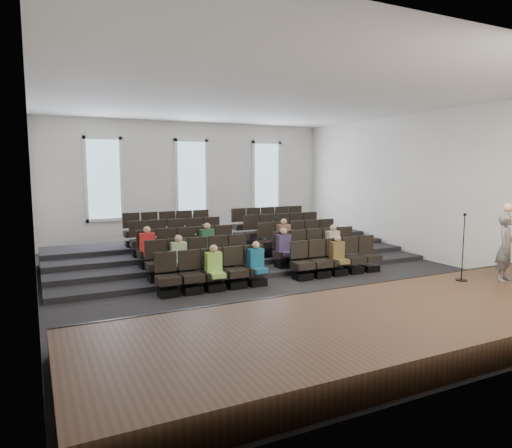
{
  "coord_description": "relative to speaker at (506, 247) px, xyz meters",
  "views": [
    {
      "loc": [
        -6.0,
        -11.29,
        3.11
      ],
      "look_at": [
        -0.19,
        0.5,
        1.51
      ],
      "focal_mm": 32.0,
      "sensor_mm": 36.0,
      "label": 1
    }
  ],
  "objects": [
    {
      "name": "ceiling",
      "position": [
        -3.83,
        4.48,
        3.72
      ],
      "size": [
        12.0,
        14.0,
        0.02
      ],
      "primitive_type": "cube",
      "color": "white",
      "rests_on": "ground"
    },
    {
      "name": "mic_stand",
      "position": [
        -0.88,
        0.44,
        -0.31
      ],
      "size": [
        0.27,
        0.27,
        1.59
      ],
      "color": "black",
      "rests_on": "stage"
    },
    {
      "name": "stage",
      "position": [
        -3.83,
        -0.62,
        -1.04
      ],
      "size": [
        11.8,
        3.6,
        0.5
      ],
      "primitive_type": "cube",
      "color": "#3F281B",
      "rests_on": "ground"
    },
    {
      "name": "speaker",
      "position": [
        0.0,
        0.0,
        0.0
      ],
      "size": [
        0.67,
        0.55,
        1.57
      ],
      "primitive_type": "imported",
      "rotation": [
        0.0,
        0.0,
        0.34
      ],
      "color": "#5B5856",
      "rests_on": "stage"
    },
    {
      "name": "wall_back",
      "position": [
        -3.83,
        11.5,
        1.21
      ],
      "size": [
        12.0,
        0.04,
        5.0
      ],
      "primitive_type": "cube",
      "color": "white",
      "rests_on": "ground"
    },
    {
      "name": "seating_rows",
      "position": [
        -3.83,
        6.02,
        -0.6
      ],
      "size": [
        6.8,
        4.7,
        1.67
      ],
      "color": "black",
      "rests_on": "ground"
    },
    {
      "name": "wall_left",
      "position": [
        -9.85,
        4.48,
        1.21
      ],
      "size": [
        0.04,
        14.0,
        5.0
      ],
      "primitive_type": "cube",
      "color": "white",
      "rests_on": "ground"
    },
    {
      "name": "ground",
      "position": [
        -3.83,
        4.48,
        -1.29
      ],
      "size": [
        14.0,
        14.0,
        0.0
      ],
      "primitive_type": "plane",
      "color": "black",
      "rests_on": "ground"
    },
    {
      "name": "wall_front",
      "position": [
        -3.83,
        -2.54,
        1.21
      ],
      "size": [
        12.0,
        0.04,
        5.0
      ],
      "primitive_type": "cube",
      "color": "white",
      "rests_on": "ground"
    },
    {
      "name": "windows",
      "position": [
        -3.83,
        11.44,
        1.41
      ],
      "size": [
        8.44,
        0.1,
        3.24
      ],
      "color": "white",
      "rests_on": "wall_back"
    },
    {
      "name": "risers",
      "position": [
        -3.83,
        7.65,
        -1.09
      ],
      "size": [
        11.8,
        4.8,
        0.6
      ],
      "color": "black",
      "rests_on": "ground"
    },
    {
      "name": "audience",
      "position": [
        -4.17,
        4.94,
        -0.46
      ],
      "size": [
        6.05,
        2.64,
        1.1
      ],
      "color": "#95CD52",
      "rests_on": "seating_rows"
    },
    {
      "name": "stage_lip",
      "position": [
        -3.83,
        1.15,
        -1.04
      ],
      "size": [
        11.8,
        0.06,
        0.52
      ],
      "primitive_type": "cube",
      "color": "black",
      "rests_on": "ground"
    },
    {
      "name": "wall_right",
      "position": [
        2.19,
        4.48,
        1.21
      ],
      "size": [
        0.04,
        14.0,
        5.0
      ],
      "primitive_type": "cube",
      "color": "white",
      "rests_on": "ground"
    }
  ]
}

